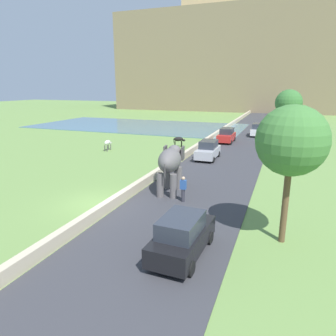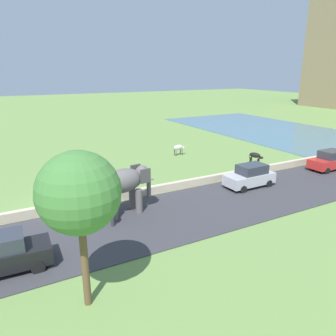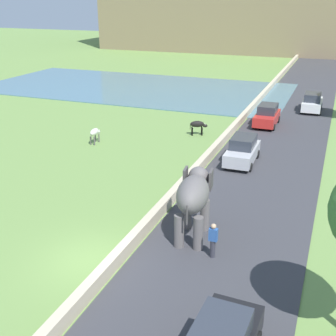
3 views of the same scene
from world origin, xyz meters
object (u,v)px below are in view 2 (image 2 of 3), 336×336
Objects in this scene: elephant at (126,183)px; car_black at (2,254)px; person_beside_elephant at (112,213)px; car_silver at (250,176)px; cow_white at (179,148)px; car_red at (330,160)px; cow_black at (255,156)px.

elephant is 0.87× the size of car_black.
car_silver is at bearing 96.42° from person_beside_elephant.
cow_white is at bearing 136.65° from person_beside_elephant.
cow_black is (-4.63, -4.63, -0.06)m from car_red.
car_black is at bearing -83.32° from car_red.
elephant is 19.75m from car_red.
person_beside_elephant is 11.66m from car_silver.
car_black reaches higher than person_beside_elephant.
elephant is 2.27m from person_beside_elephant.
cow_black is at bearing -135.06° from car_red.
car_silver is at bearing -46.72° from cow_black.
car_black is at bearing -79.70° from car_silver.
car_red is (0.03, 19.72, -1.14)m from elephant.
cow_black is at bearing 36.40° from cow_white.
elephant is 0.89× the size of car_red.
car_red is 2.87× the size of cow_black.
elephant is 15.82m from cow_black.
car_black is at bearing -50.75° from cow_white.
cow_black is at bearing 109.78° from person_beside_elephant.
cow_white is (-11.09, 10.31, -1.20)m from elephant.
cow_white is (-11.12, -9.41, -0.06)m from car_red.
cow_white is at bearing 179.28° from car_silver.
person_beside_elephant is 6.03m from car_black.
elephant reaches higher than cow_white.
car_red is 6.55m from cow_black.
car_black is (1.84, -5.74, 0.03)m from person_beside_elephant.
car_silver is at bearing -0.72° from cow_white.
cow_black is (-7.78, 22.25, -0.06)m from car_black.
car_red is 0.99× the size of car_silver.
person_beside_elephant is 0.41× the size of car_red.
person_beside_elephant is at bearing -86.47° from car_red.
elephant reaches higher than car_black.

